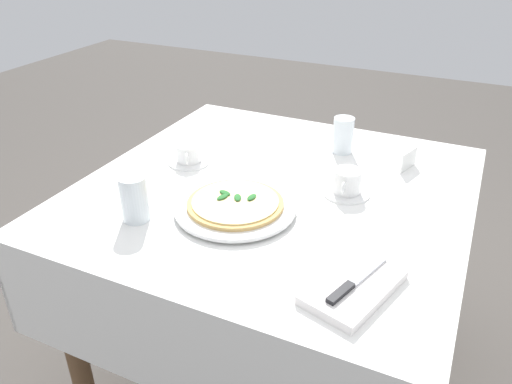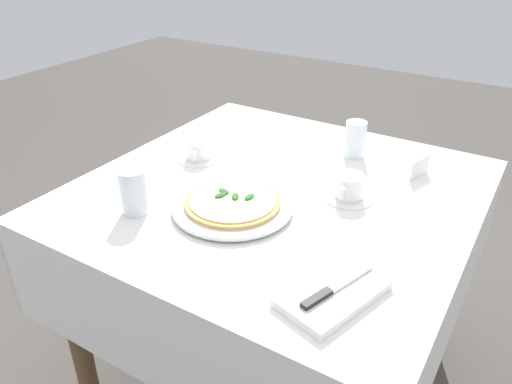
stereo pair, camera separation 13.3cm
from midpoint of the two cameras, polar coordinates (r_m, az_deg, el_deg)
ground_plane at (r=1.87m, az=-0.45°, el=-19.83°), size 8.00×8.00×0.00m
dining_table at (r=1.47m, az=-0.54°, el=-4.23°), size 1.04×1.04×0.74m
pizza_plate at (r=1.29m, az=-5.33°, el=-1.86°), size 0.31×0.31×0.02m
pizza at (r=1.28m, az=-5.36°, el=-1.32°), size 0.25×0.25×0.02m
coffee_cup_right_edge at (r=1.36m, az=7.58°, el=0.93°), size 0.13×0.13×0.07m
coffee_cup_far_right at (r=1.55m, az=-10.11°, el=4.16°), size 0.13×0.13×0.06m
water_glass_near_left at (r=1.28m, az=-16.57°, el=-1.02°), size 0.07×0.07×0.12m
water_glass_far_left at (r=1.61m, az=7.51°, el=6.11°), size 0.07×0.07×0.11m
napkin_folded at (r=1.04m, az=7.37°, el=-10.81°), size 0.25×0.19×0.02m
dinner_knife at (r=1.03m, az=7.51°, el=-10.13°), size 0.19×0.08×0.01m
menu_card at (r=1.53m, az=14.63°, el=3.47°), size 0.09×0.03×0.06m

